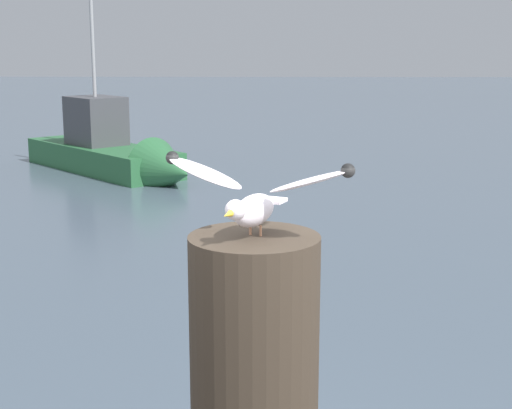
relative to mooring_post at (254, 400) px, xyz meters
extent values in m
cylinder|color=#382D23|center=(0.00, 0.00, 0.00)|extent=(0.43, 0.43, 1.14)
cylinder|color=tan|center=(-0.01, 0.02, 0.59)|extent=(0.01, 0.01, 0.04)
cylinder|color=tan|center=(0.02, 0.00, 0.59)|extent=(0.01, 0.01, 0.04)
ellipsoid|color=white|center=(0.00, 0.00, 0.65)|extent=(0.17, 0.25, 0.10)
sphere|color=white|center=(-0.05, -0.12, 0.68)|extent=(0.06, 0.06, 0.06)
cone|color=gold|center=(-0.08, -0.17, 0.68)|extent=(0.04, 0.05, 0.02)
cube|color=white|center=(0.06, 0.13, 0.66)|extent=(0.10, 0.10, 0.01)
ellipsoid|color=white|center=(-0.16, 0.08, 0.76)|extent=(0.29, 0.22, 0.10)
sphere|color=#292929|center=(-0.27, 0.13, 0.80)|extent=(0.04, 0.04, 0.04)
ellipsoid|color=white|center=(0.17, -0.06, 0.76)|extent=(0.29, 0.22, 0.10)
sphere|color=#292929|center=(0.28, -0.11, 0.80)|extent=(0.04, 0.04, 0.04)
cube|color=#2D6B3D|center=(-3.80, 14.62, -1.40)|extent=(4.10, 4.27, 0.57)
cone|color=#2D6B3D|center=(-2.02, 12.70, -1.37)|extent=(1.75, 1.75, 1.24)
cube|color=#47474C|center=(-3.93, 14.77, -0.58)|extent=(1.56, 1.58, 1.07)
cylinder|color=#A5A5A8|center=(-3.93, 14.77, 1.01)|extent=(0.08, 0.08, 2.11)
camera|label=1|loc=(0.06, -2.36, 1.18)|focal=53.74mm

